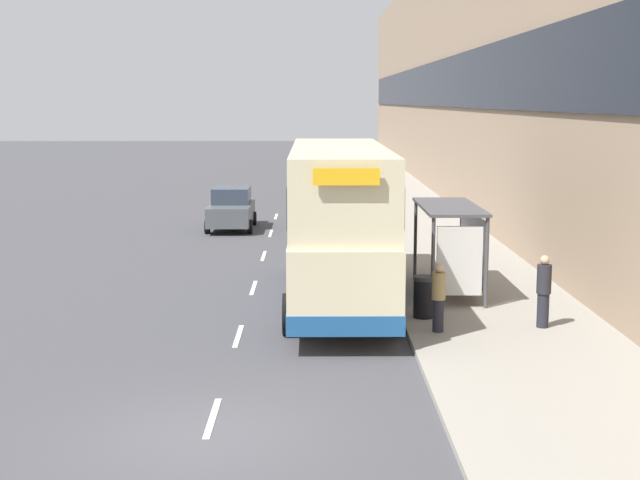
% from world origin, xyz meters
% --- Properties ---
extents(ground_plane, '(220.00, 220.00, 0.00)m').
position_xyz_m(ground_plane, '(0.00, 0.00, 0.00)').
color(ground_plane, '#424247').
extents(pavement, '(5.00, 93.00, 0.14)m').
position_xyz_m(pavement, '(6.50, 38.50, 0.07)').
color(pavement, gray).
rests_on(pavement, ground_plane).
extents(terrace_facade, '(3.10, 93.00, 14.44)m').
position_xyz_m(terrace_facade, '(10.49, 38.50, 7.21)').
color(terrace_facade, '#9E846B').
rests_on(terrace_facade, ground_plane).
extents(lane_mark_0, '(0.12, 2.00, 0.01)m').
position_xyz_m(lane_mark_0, '(0.00, 0.84, 0.01)').
color(lane_mark_0, silver).
rests_on(lane_mark_0, ground_plane).
extents(lane_mark_1, '(0.12, 2.00, 0.01)m').
position_xyz_m(lane_mark_1, '(0.00, 6.35, 0.01)').
color(lane_mark_1, silver).
rests_on(lane_mark_1, ground_plane).
extents(lane_mark_2, '(0.12, 2.00, 0.01)m').
position_xyz_m(lane_mark_2, '(0.00, 11.86, 0.01)').
color(lane_mark_2, silver).
rests_on(lane_mark_2, ground_plane).
extents(lane_mark_3, '(0.12, 2.00, 0.01)m').
position_xyz_m(lane_mark_3, '(0.00, 17.37, 0.01)').
color(lane_mark_3, silver).
rests_on(lane_mark_3, ground_plane).
extents(lane_mark_4, '(0.12, 2.00, 0.01)m').
position_xyz_m(lane_mark_4, '(0.00, 22.88, 0.01)').
color(lane_mark_4, silver).
rests_on(lane_mark_4, ground_plane).
extents(lane_mark_5, '(0.12, 2.00, 0.01)m').
position_xyz_m(lane_mark_5, '(0.00, 28.39, 0.01)').
color(lane_mark_5, silver).
rests_on(lane_mark_5, ground_plane).
extents(bus_shelter, '(1.60, 4.20, 2.48)m').
position_xyz_m(bus_shelter, '(5.77, 10.27, 1.88)').
color(bus_shelter, '#4C4C51').
rests_on(bus_shelter, ground_plane).
extents(double_decker_bus_near, '(2.85, 10.84, 4.30)m').
position_xyz_m(double_decker_bus_near, '(2.47, 9.83, 2.28)').
color(double_decker_bus_near, beige).
rests_on(double_decker_bus_near, ground_plane).
extents(car_0, '(1.99, 4.28, 1.80)m').
position_xyz_m(car_0, '(-1.77, 24.25, 0.89)').
color(car_0, '#4C5156').
rests_on(car_0, ground_plane).
extents(pedestrian_at_shelter, '(0.35, 0.35, 1.75)m').
position_xyz_m(pedestrian_at_shelter, '(7.29, 6.61, 1.04)').
color(pedestrian_at_shelter, '#23232D').
rests_on(pedestrian_at_shelter, ground_plane).
extents(pedestrian_1, '(0.32, 0.32, 1.63)m').
position_xyz_m(pedestrian_1, '(4.72, 6.22, 0.97)').
color(pedestrian_1, '#23232D').
rests_on(pedestrian_1, ground_plane).
extents(litter_bin, '(0.55, 0.55, 1.05)m').
position_xyz_m(litter_bin, '(4.55, 7.62, 0.67)').
color(litter_bin, black).
rests_on(litter_bin, ground_plane).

